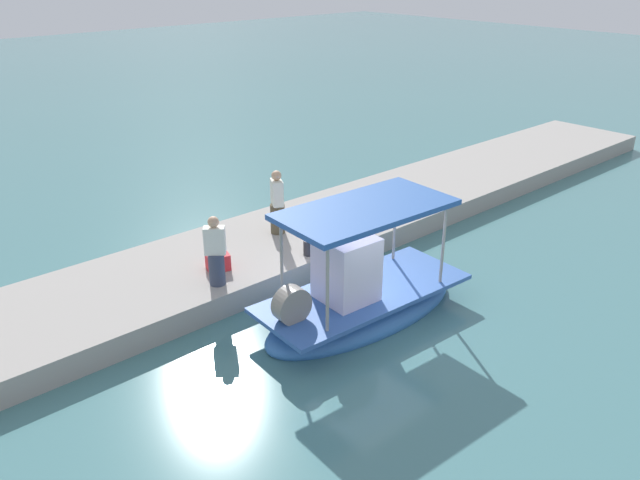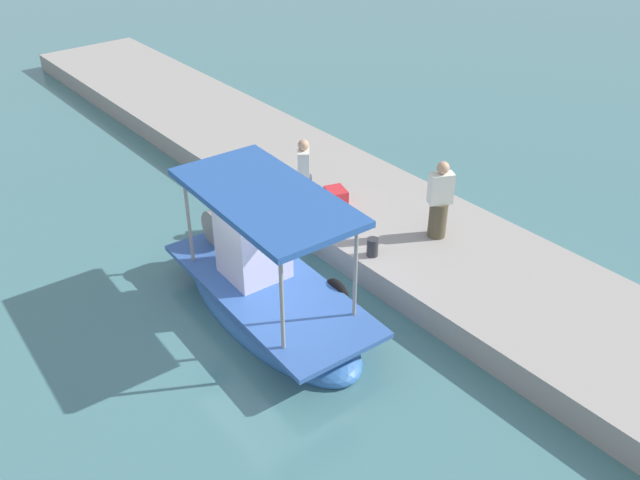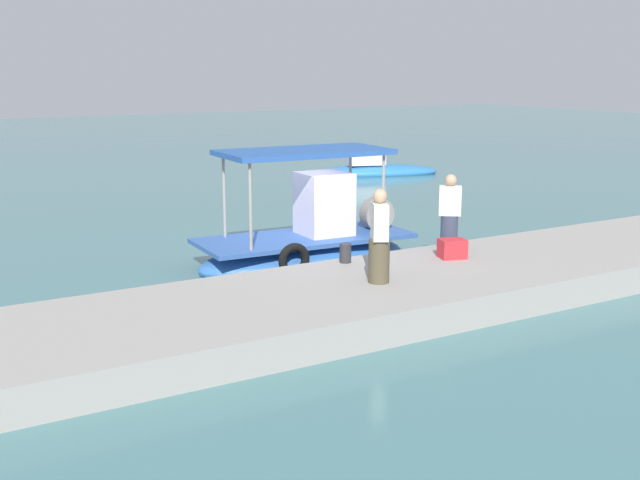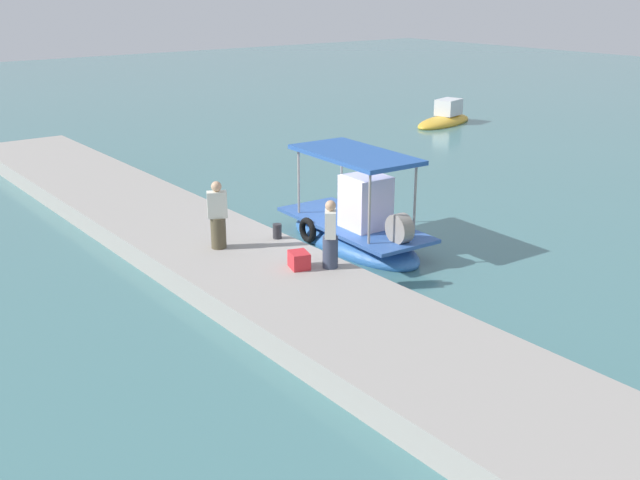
# 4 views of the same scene
# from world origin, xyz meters

# --- Properties ---
(ground_plane) EXTENTS (120.00, 120.00, 0.00)m
(ground_plane) POSITION_xyz_m (0.00, 0.00, 0.00)
(ground_plane) COLOR #46787C
(dock_quay) EXTENTS (36.00, 3.72, 0.58)m
(dock_quay) POSITION_xyz_m (0.00, -3.84, 0.29)
(dock_quay) COLOR #9E9992
(dock_quay) RESTS_ON ground_plane
(main_fishing_boat) EXTENTS (5.32, 2.30, 3.04)m
(main_fishing_boat) POSITION_xyz_m (0.24, 0.01, 0.50)
(main_fishing_boat) COLOR #356FBB
(main_fishing_boat) RESTS_ON ground_plane
(fisherman_near_bollard) EXTENTS (0.53, 0.57, 1.77)m
(fisherman_near_bollard) POSITION_xyz_m (-0.54, -3.97, 1.39)
(fisherman_near_bollard) COLOR brown
(fisherman_near_bollard) RESTS_ON dock_quay
(fisherman_by_crate) EXTENTS (0.53, 0.52, 1.68)m
(fisherman_by_crate) POSITION_xyz_m (2.33, -2.55, 1.34)
(fisherman_by_crate) COLOR #363E54
(fisherman_by_crate) RESTS_ON dock_quay
(mooring_bollard) EXTENTS (0.24, 0.24, 0.40)m
(mooring_bollard) POSITION_xyz_m (-0.24, -2.34, 0.78)
(mooring_bollard) COLOR #2D2D33
(mooring_bollard) RESTS_ON dock_quay
(cargo_crate) EXTENTS (0.64, 0.57, 0.40)m
(cargo_crate) POSITION_xyz_m (1.91, -3.17, 0.78)
(cargo_crate) COLOR red
(cargo_crate) RESTS_ON dock_quay
(moored_boat_mid) EXTENTS (2.74, 4.83, 1.50)m
(moored_boat_mid) POSITION_xyz_m (-11.78, 16.25, 0.22)
(moored_boat_mid) COLOR gold
(moored_boat_mid) RESTS_ON ground_plane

